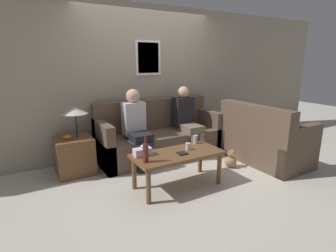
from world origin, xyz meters
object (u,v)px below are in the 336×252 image
object	(u,v)px
couch_main	(159,137)
couch_side	(263,142)
person_left	(136,125)
person_right	(187,118)
drinking_glass	(188,146)
coffee_table	(178,157)
teddy_bear	(231,160)
wine_bottle	(146,152)

from	to	relation	value
couch_main	couch_side	distance (m)	1.77
person_left	person_right	size ratio (longest dim) A/B	1.01
drinking_glass	couch_main	bearing A→B (deg)	82.60
couch_main	person_right	size ratio (longest dim) A/B	1.78
couch_main	coffee_table	xyz separation A→B (m)	(-0.33, -1.16, 0.07)
couch_side	teddy_bear	world-z (taller)	couch_side
coffee_table	drinking_glass	distance (m)	0.22
person_right	teddy_bear	size ratio (longest dim) A/B	4.19
couch_main	teddy_bear	size ratio (longest dim) A/B	7.44
couch_side	coffee_table	distance (m)	1.72
couch_side	person_left	bearing A→B (deg)	64.35
teddy_bear	couch_side	bearing A→B (deg)	-5.69
coffee_table	drinking_glass	size ratio (longest dim) A/B	13.00
couch_side	person_left	xyz separation A→B (m)	(-1.89, 0.91, 0.33)
drinking_glass	couch_side	bearing A→B (deg)	0.32
couch_side	person_left	world-z (taller)	person_left
person_left	teddy_bear	size ratio (longest dim) A/B	4.23
wine_bottle	coffee_table	bearing A→B (deg)	9.78
couch_side	wine_bottle	xyz separation A→B (m)	(-2.22, -0.14, 0.26)
drinking_glass	person_left	xyz separation A→B (m)	(-0.36, 0.91, 0.15)
teddy_bear	person_right	bearing A→B (deg)	106.64
couch_main	person_left	size ratio (longest dim) A/B	1.76
wine_bottle	person_right	xyz separation A→B (m)	(1.31, 1.08, 0.05)
couch_side	person_right	xyz separation A→B (m)	(-0.91, 0.94, 0.32)
couch_main	wine_bottle	bearing A→B (deg)	-123.96
wine_bottle	drinking_glass	xyz separation A→B (m)	(0.69, 0.13, -0.08)
couch_side	wine_bottle	world-z (taller)	couch_side
person_left	teddy_bear	bearing A→B (deg)	-34.10
wine_bottle	person_left	bearing A→B (deg)	72.39
wine_bottle	drinking_glass	world-z (taller)	wine_bottle
couch_side	coffee_table	world-z (taller)	couch_side
wine_bottle	couch_main	bearing A→B (deg)	56.04
person_left	person_right	distance (m)	0.98
person_right	teddy_bear	world-z (taller)	person_right
couch_main	couch_side	world-z (taller)	same
wine_bottle	person_left	xyz separation A→B (m)	(0.33, 1.04, 0.07)
couch_main	person_left	world-z (taller)	person_left
wine_bottle	person_right	bearing A→B (deg)	39.57
drinking_glass	teddy_bear	xyz separation A→B (m)	(0.88, 0.07, -0.40)
couch_side	drinking_glass	xyz separation A→B (m)	(-1.52, -0.01, 0.18)
drinking_glass	person_right	distance (m)	1.14
person_left	coffee_table	bearing A→B (deg)	-79.77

